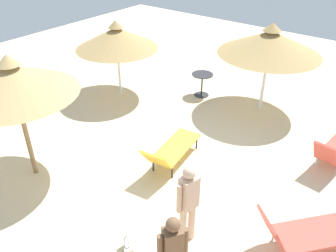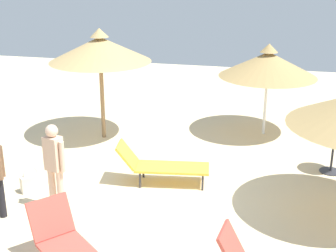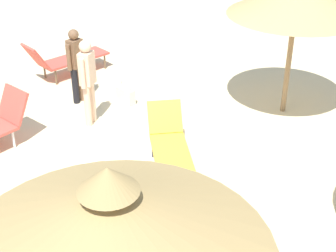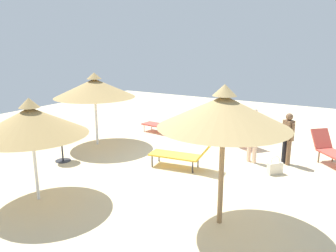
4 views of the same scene
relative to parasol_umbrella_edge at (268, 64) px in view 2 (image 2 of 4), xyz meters
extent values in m
cube|color=beige|center=(4.02, -2.03, -1.93)|extent=(24.00, 24.00, 0.10)
cylinder|color=white|center=(0.00, 0.00, -0.88)|extent=(0.07, 0.07, 2.00)
cone|color=tan|center=(0.00, 0.00, 0.00)|extent=(2.49, 2.49, 0.63)
cone|color=tan|center=(0.00, 0.00, 0.41)|extent=(0.45, 0.45, 0.22)
cylinder|color=olive|center=(1.23, -4.03, -0.66)|extent=(0.10, 0.10, 2.44)
cone|color=tan|center=(1.23, -4.03, 0.43)|extent=(2.53, 2.53, 0.61)
cone|color=tan|center=(1.23, -4.03, 0.83)|extent=(0.46, 0.46, 0.22)
cube|color=#CC4C3F|center=(6.42, -0.16, -1.28)|extent=(0.60, 0.39, 0.56)
cube|color=gold|center=(3.47, -1.69, -1.52)|extent=(0.80, 1.58, 0.05)
cylinder|color=#2D2D33|center=(3.14, -1.10, -1.71)|extent=(0.04, 0.04, 0.34)
cylinder|color=#2D2D33|center=(3.62, -1.03, -1.71)|extent=(0.04, 0.04, 0.34)
cylinder|color=#2D2D33|center=(3.32, -2.35, -1.71)|extent=(0.04, 0.04, 0.34)
cylinder|color=#2D2D33|center=(3.81, -2.28, -1.71)|extent=(0.04, 0.04, 0.34)
cube|color=gold|center=(3.61, -2.61, -1.26)|extent=(0.64, 0.47, 0.49)
cylinder|color=silver|center=(6.30, -2.56, -1.71)|extent=(0.04, 0.04, 0.34)
cube|color=#CC4C3F|center=(6.34, -2.95, -1.21)|extent=(0.71, 0.67, 0.57)
cylinder|color=black|center=(5.48, -4.36, -1.49)|extent=(0.13, 0.13, 0.78)
cylinder|color=beige|center=(5.08, -3.39, -1.46)|extent=(0.13, 0.13, 0.83)
cylinder|color=beige|center=(5.03, -3.58, -1.46)|extent=(0.13, 0.13, 0.83)
cube|color=beige|center=(5.05, -3.49, -0.73)|extent=(0.29, 0.35, 0.62)
sphere|color=beige|center=(5.05, -3.49, -0.31)|extent=(0.23, 0.23, 0.23)
cylinder|color=beige|center=(5.11, -3.30, -0.76)|extent=(0.09, 0.09, 0.57)
cylinder|color=beige|center=(5.00, -3.68, -0.76)|extent=(0.09, 0.09, 0.57)
cube|color=beige|center=(4.45, -4.35, -1.71)|extent=(0.42, 0.40, 0.33)
torus|color=beige|center=(4.45, -4.35, -1.50)|extent=(0.23, 0.22, 0.29)
cylinder|color=#2D2D33|center=(2.10, 1.55, -1.15)|extent=(0.68, 0.68, 0.02)
cylinder|color=#2D2D33|center=(2.10, 1.55, -1.52)|extent=(0.05, 0.05, 0.72)
cylinder|color=#2D2D33|center=(2.10, 1.55, -1.87)|extent=(0.47, 0.47, 0.02)
camera|label=1|loc=(7.37, -7.05, 3.20)|focal=36.95mm
camera|label=2|loc=(12.20, 0.32, 2.55)|focal=51.19mm
camera|label=3|loc=(3.50, 5.06, 2.88)|focal=53.76mm
camera|label=4|loc=(-4.46, -6.26, 1.64)|focal=35.11mm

